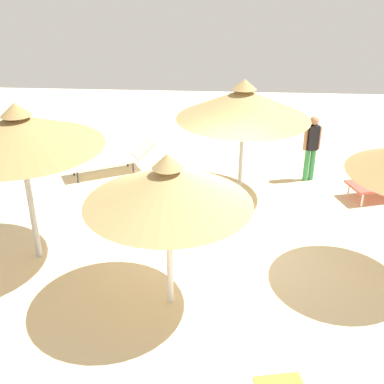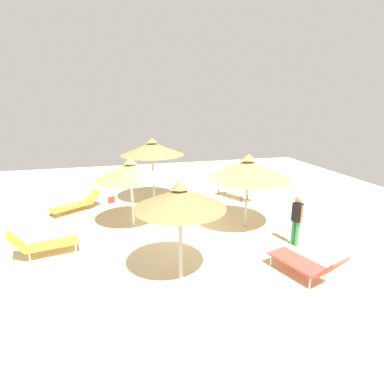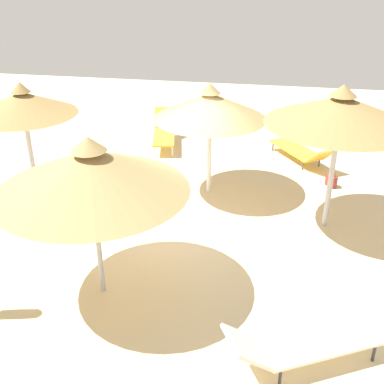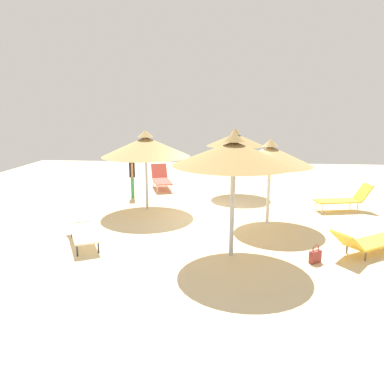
% 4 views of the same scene
% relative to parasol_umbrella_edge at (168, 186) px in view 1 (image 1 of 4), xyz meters
% --- Properties ---
extents(ground, '(24.00, 24.00, 0.10)m').
position_rel_parasol_umbrella_edge_xyz_m(ground, '(-0.59, -1.51, -2.14)').
color(ground, beige).
extents(parasol_umbrella_edge, '(2.52, 2.52, 2.59)m').
position_rel_parasol_umbrella_edge_xyz_m(parasol_umbrella_edge, '(0.00, 0.00, 0.00)').
color(parasol_umbrella_edge, white).
rests_on(parasol_umbrella_edge, ground).
extents(parasol_umbrella_front, '(2.83, 2.83, 2.96)m').
position_rel_parasol_umbrella_edge_xyz_m(parasol_umbrella_front, '(2.61, -1.12, 0.38)').
color(parasol_umbrella_front, '#B2B2B7').
rests_on(parasol_umbrella_front, ground).
extents(parasol_umbrella_near_right, '(2.96, 2.96, 2.74)m').
position_rel_parasol_umbrella_edge_xyz_m(parasol_umbrella_near_right, '(-1.19, -3.98, 0.11)').
color(parasol_umbrella_near_right, '#B2B2B7').
rests_on(parasol_umbrella_near_right, ground).
extents(lounge_chair_far_right, '(2.24, 1.56, 0.77)m').
position_rel_parasol_umbrella_edge_xyz_m(lounge_chair_far_right, '(2.02, -5.04, -1.71)').
color(lounge_chair_far_right, silver).
rests_on(lounge_chair_far_right, ground).
extents(person_standing_edge, '(0.43, 0.28, 1.66)m').
position_rel_parasol_umbrella_edge_xyz_m(person_standing_edge, '(-2.93, -4.94, -1.15)').
color(person_standing_edge, '#338C4C').
rests_on(person_standing_edge, ground).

